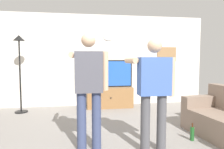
% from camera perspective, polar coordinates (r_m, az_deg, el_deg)
% --- Properties ---
extents(ground_plane, '(8.40, 8.40, 0.00)m').
position_cam_1_polar(ground_plane, '(3.32, 2.23, -20.02)').
color(ground_plane, gray).
extents(back_wall, '(6.40, 0.10, 2.70)m').
position_cam_1_polar(back_wall, '(5.95, -3.14, 4.11)').
color(back_wall, silver).
rests_on(back_wall, ground_plane).
extents(tv_stand, '(1.30, 0.57, 0.58)m').
position_cam_1_polar(tv_stand, '(5.72, -0.71, -6.56)').
color(tv_stand, olive).
rests_on(tv_stand, ground_plane).
extents(television, '(1.33, 0.07, 0.78)m').
position_cam_1_polar(television, '(5.68, -0.78, 0.27)').
color(television, black).
rests_on(television, tv_stand).
extents(wall_clock, '(0.28, 0.03, 0.28)m').
position_cam_1_polar(wall_clock, '(5.95, -1.12, 11.20)').
color(wall_clock, white).
extents(framed_picture, '(0.61, 0.04, 0.44)m').
position_cam_1_polar(framed_picture, '(6.43, 15.58, 5.70)').
color(framed_picture, '#997047').
extents(floor_lamp, '(0.32, 0.32, 1.99)m').
position_cam_1_polar(floor_lamp, '(5.56, -25.30, 4.48)').
color(floor_lamp, black).
rests_on(floor_lamp, ground_plane).
extents(person_standing_nearer_lamp, '(0.59, 0.78, 1.76)m').
position_cam_1_polar(person_standing_nearer_lamp, '(2.94, -6.79, -2.91)').
color(person_standing_nearer_lamp, '#384266').
rests_on(person_standing_nearer_lamp, ground_plane).
extents(person_standing_nearer_couch, '(0.64, 0.78, 1.67)m').
position_cam_1_polar(person_standing_nearer_couch, '(2.96, 12.01, -3.73)').
color(person_standing_nearer_couch, '#4C4C51').
rests_on(person_standing_nearer_couch, ground_plane).
extents(beverage_bottle, '(0.07, 0.07, 0.30)m').
position_cam_1_polar(beverage_bottle, '(3.72, 22.29, -15.59)').
color(beverage_bottle, '#1E5923').
rests_on(beverage_bottle, ground_plane).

